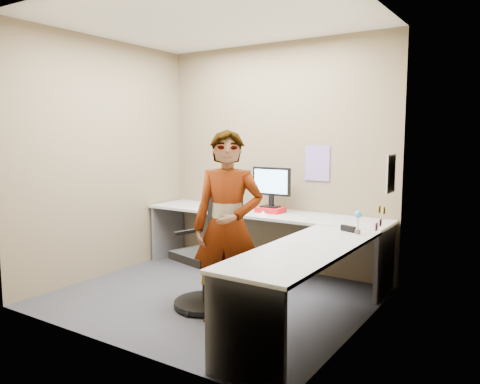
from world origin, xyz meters
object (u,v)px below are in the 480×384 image
Objects in this scene: monitor at (271,184)px; office_chair at (211,258)px; desk at (269,238)px; person at (228,228)px.

monitor reaches higher than office_chair.
person reaches higher than desk.
person reaches higher than office_chair.
monitor is 1.51m from person.
office_chair reaches higher than desk.
office_chair is (-0.30, -0.58, -0.12)m from desk.
desk is 2.63× the size of office_chair.
monitor is at bearing 83.50° from person.
office_chair is at bearing -86.52° from monitor.
desk is 1.79× the size of person.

